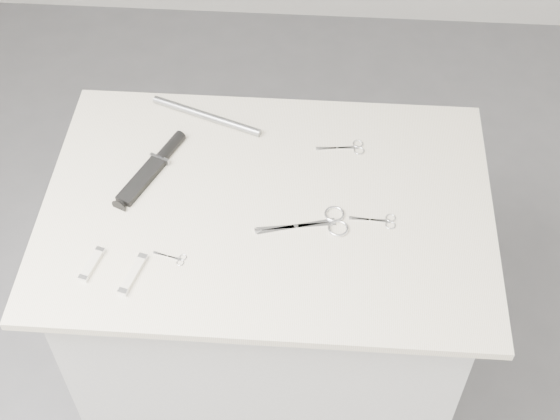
# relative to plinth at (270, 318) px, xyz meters

# --- Properties ---
(ground) EXTENTS (4.00, 4.00, 0.01)m
(ground) POSITION_rel_plinth_xyz_m (0.00, 0.00, -0.46)
(ground) COLOR slate
(ground) RESTS_ON ground
(plinth) EXTENTS (0.90, 0.60, 0.90)m
(plinth) POSITION_rel_plinth_xyz_m (0.00, 0.00, 0.00)
(plinth) COLOR silver
(plinth) RESTS_ON ground
(display_board) EXTENTS (1.00, 0.70, 0.02)m
(display_board) POSITION_rel_plinth_xyz_m (0.00, 0.00, 0.46)
(display_board) COLOR beige
(display_board) RESTS_ON plinth
(large_shears) EXTENTS (0.20, 0.10, 0.01)m
(large_shears) POSITION_rel_plinth_xyz_m (0.12, -0.05, 0.47)
(large_shears) COLOR silver
(large_shears) RESTS_ON display_board
(embroidery_scissors_a) EXTENTS (0.10, 0.04, 0.00)m
(embroidery_scissors_a) POSITION_rel_plinth_xyz_m (0.25, -0.03, 0.47)
(embroidery_scissors_a) COLOR silver
(embroidery_scissors_a) RESTS_ON display_board
(embroidery_scissors_b) EXTENTS (0.11, 0.05, 0.00)m
(embroidery_scissors_b) POSITION_rel_plinth_xyz_m (0.18, 0.19, 0.47)
(embroidery_scissors_b) COLOR silver
(embroidery_scissors_b) RESTS_ON display_board
(tiny_scissors) EXTENTS (0.07, 0.04, 0.00)m
(tiny_scissors) POSITION_rel_plinth_xyz_m (-0.18, -0.17, 0.47)
(tiny_scissors) COLOR silver
(tiny_scissors) RESTS_ON display_board
(sheathed_knife) EXTENTS (0.13, 0.24, 0.03)m
(sheathed_knife) POSITION_rel_plinth_xyz_m (-0.27, 0.09, 0.48)
(sheathed_knife) COLOR black
(sheathed_knife) RESTS_ON display_board
(pocket_knife_a) EXTENTS (0.05, 0.11, 0.01)m
(pocket_knife_a) POSITION_rel_plinth_xyz_m (-0.26, -0.22, 0.48)
(pocket_knife_a) COLOR beige
(pocket_knife_a) RESTS_ON display_board
(pocket_knife_b) EXTENTS (0.04, 0.09, 0.01)m
(pocket_knife_b) POSITION_rel_plinth_xyz_m (-0.35, -0.20, 0.48)
(pocket_knife_b) COLOR beige
(pocket_knife_b) RESTS_ON display_board
(metal_rail) EXTENTS (0.28, 0.12, 0.02)m
(metal_rail) POSITION_rel_plinth_xyz_m (-0.17, 0.26, 0.48)
(metal_rail) COLOR gray
(metal_rail) RESTS_ON display_board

